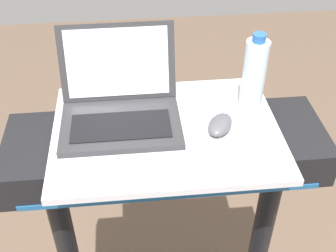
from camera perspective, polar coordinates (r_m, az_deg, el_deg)
name	(u,v)px	position (r m, az deg, el deg)	size (l,w,h in m)	color
desk_board	(166,132)	(1.20, -0.24, -0.73)	(0.62, 0.46, 0.02)	silver
laptop	(120,104)	(1.22, -6.31, 2.90)	(0.33, 0.29, 0.23)	#2D2D30
computer_mouse	(220,125)	(1.19, 6.83, 0.18)	(0.06, 0.10, 0.03)	#4C4C51
water_bottle	(254,76)	(1.23, 11.15, 6.42)	(0.06, 0.06, 0.24)	silver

